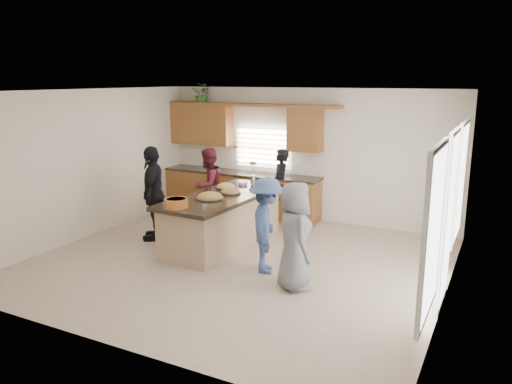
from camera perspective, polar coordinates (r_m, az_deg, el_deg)
The scene contains 18 objects.
floor at distance 8.42m, azimuth -2.08°, elevation -7.96°, with size 6.50×6.50×0.00m, color #C1A88F.
room_shell at distance 7.94m, azimuth -2.19°, elevation 4.97°, with size 6.52×6.02×2.81m.
back_cabinetry at distance 11.16m, azimuth -1.90°, elevation 2.14°, with size 4.08×0.66×2.46m.
right_wall_glazing at distance 6.96m, azimuth 21.12°, elevation -1.73°, with size 0.06×4.00×2.25m.
island at distance 9.09m, azimuth -3.87°, elevation -3.38°, with size 1.28×2.75×0.95m.
platter_front at distance 8.64m, azimuth -5.29°, elevation -0.65°, with size 0.50×0.50×0.20m.
platter_mid at distance 9.05m, azimuth -2.96°, elevation -0.00°, with size 0.38×0.38×0.16m.
platter_back at distance 9.47m, azimuth -3.43°, elevation 0.58°, with size 0.39×0.39×0.16m.
salad_bowl at distance 8.15m, azimuth -9.10°, elevation -1.20°, with size 0.38×0.38×0.15m.
clear_cup at distance 7.95m, azimuth -5.88°, elevation -1.73°, with size 0.08×0.08×0.09m, color white.
plate_stack at distance 9.76m, azimuth -1.55°, elevation 0.97°, with size 0.19×0.19×0.06m, color #A287C4.
flower_vase at distance 9.89m, azimuth -0.35°, elevation 2.39°, with size 0.14×0.14×0.43m.
potted_plant at distance 11.55m, azimuth -6.13°, elevation 11.07°, with size 0.43×0.38×0.48m, color #316628.
woman_left_back at distance 10.61m, azimuth 2.78°, elevation 0.79°, with size 0.56×0.37×1.54m, color black.
woman_left_mid at distance 10.46m, azimuth -5.47°, elevation 0.70°, with size 0.77×0.60×1.59m, color maroon.
woman_left_front at distance 9.53m, azimuth -11.64°, elevation -0.13°, with size 1.04×0.43×1.78m, color black.
woman_right_back at distance 7.77m, azimuth 1.25°, elevation -3.82°, with size 0.98×0.56×1.52m, color #3D5585.
woman_right_front at distance 7.18m, azimuth 4.42°, elevation -5.05°, with size 0.77×0.50×1.58m, color slate.
Camera 1 is at (3.83, -6.87, 3.00)m, focal length 35.00 mm.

